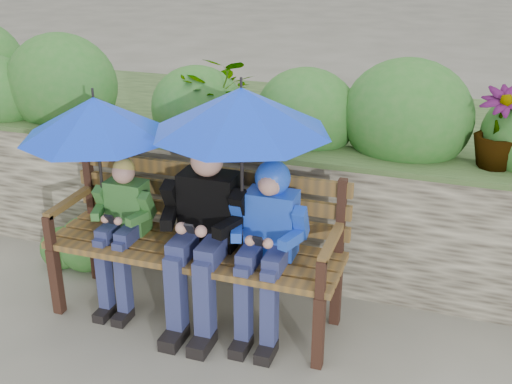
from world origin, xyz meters
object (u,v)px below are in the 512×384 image
(umbrella_left, at_px, (95,117))
(umbrella_right, at_px, (241,110))
(park_bench, at_px, (198,234))
(boy_middle, at_px, (203,227))
(boy_right, at_px, (267,235))
(boy_left, at_px, (122,224))

(umbrella_left, bearing_deg, umbrella_right, -1.02)
(park_bench, height_order, boy_middle, boy_middle)
(boy_right, distance_m, umbrella_left, 1.36)
(umbrella_right, bearing_deg, umbrella_left, 178.98)
(boy_left, bearing_deg, umbrella_right, 1.10)
(park_bench, relative_size, umbrella_left, 1.97)
(umbrella_right, bearing_deg, boy_left, -178.90)
(boy_left, distance_m, boy_middle, 0.62)
(boy_left, bearing_deg, park_bench, 9.34)
(boy_left, relative_size, boy_middle, 0.85)
(park_bench, relative_size, boy_left, 1.84)
(park_bench, distance_m, umbrella_right, 0.98)
(park_bench, distance_m, umbrella_left, 1.03)
(boy_middle, distance_m, umbrella_right, 0.84)
(boy_right, bearing_deg, boy_left, -179.87)
(boy_right, distance_m, umbrella_right, 0.81)
(boy_left, relative_size, umbrella_left, 1.07)
(umbrella_right, bearing_deg, boy_middle, -171.74)
(boy_middle, relative_size, umbrella_right, 1.16)
(park_bench, xyz_separation_m, boy_right, (0.52, -0.08, 0.12))
(boy_left, xyz_separation_m, umbrella_right, (0.87, 0.02, 0.88))
(umbrella_left, bearing_deg, boy_left, -12.98)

